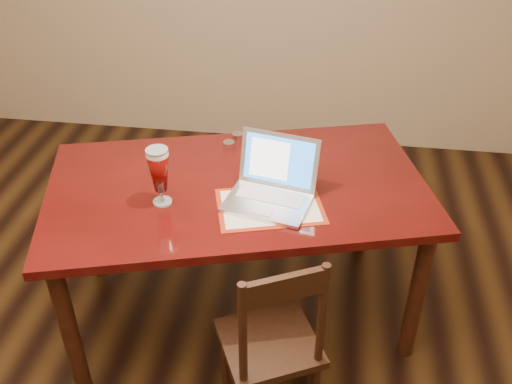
# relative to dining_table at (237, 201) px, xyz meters

# --- Properties ---
(room_shell) EXTENTS (4.51, 5.01, 2.71)m
(room_shell) POSITION_rel_dining_table_xyz_m (-0.31, -0.56, 1.04)
(room_shell) COLOR tan
(room_shell) RESTS_ON ground
(dining_table) EXTENTS (1.94, 1.42, 1.09)m
(dining_table) POSITION_rel_dining_table_xyz_m (0.00, 0.00, 0.00)
(dining_table) COLOR #470909
(dining_table) RESTS_ON ground
(dining_chair) EXTENTS (0.51, 0.51, 0.92)m
(dining_chair) POSITION_rel_dining_table_xyz_m (0.24, -0.58, -0.29)
(dining_chair) COLOR black
(dining_chair) RESTS_ON ground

